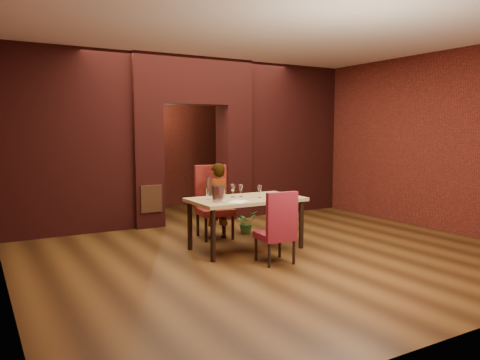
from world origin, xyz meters
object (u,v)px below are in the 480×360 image
object	(u,v)px
chair_near	(275,227)
potted_plant	(246,222)
wine_bucket	(218,194)
person_seated	(217,201)
wine_glass_a	(233,191)
wine_glass_c	(260,192)
chair_far	(215,202)
water_bottle	(209,188)
wine_glass_b	(241,191)
dining_table	(246,223)

from	to	relation	value
chair_near	potted_plant	xyz separation A→B (m)	(0.60, 1.77, -0.30)
wine_bucket	person_seated	bearing A→B (deg)	63.97
wine_glass_a	wine_glass_c	world-z (taller)	wine_glass_a
chair_far	wine_bucket	size ratio (longest dim) A/B	5.24
person_seated	water_bottle	distance (m)	0.88
wine_glass_b	wine_glass_c	size ratio (longest dim) A/B	0.99
potted_plant	wine_glass_a	bearing A→B (deg)	-132.05
wine_glass_b	wine_glass_a	bearing A→B (deg)	166.26
wine_glass_c	potted_plant	xyz separation A→B (m)	(0.38, 1.03, -0.68)
wine_glass_c	water_bottle	distance (m)	0.77
wine_glass_a	water_bottle	size ratio (longest dim) A/B	0.58
wine_glass_a	water_bottle	xyz separation A→B (m)	(-0.41, -0.01, 0.07)
wine_glass_a	wine_glass_c	bearing A→B (deg)	-37.75
chair_far	wine_bucket	bearing A→B (deg)	-106.09
dining_table	wine_glass_a	bearing A→B (deg)	131.36
person_seated	wine_glass_c	size ratio (longest dim) A/B	6.75
chair_far	chair_near	xyz separation A→B (m)	(0.03, -1.72, -0.11)
wine_glass_c	wine_glass_b	bearing A→B (deg)	132.02
chair_near	chair_far	bearing A→B (deg)	-84.00
wine_bucket	wine_glass_c	bearing A→B (deg)	5.70
chair_near	water_bottle	world-z (taller)	water_bottle
water_bottle	dining_table	bearing A→B (deg)	-15.11
chair_far	wine_glass_c	distance (m)	1.05
wine_glass_a	wine_glass_b	bearing A→B (deg)	-13.74
wine_glass_b	wine_glass_c	distance (m)	0.29
wine_glass_a	potted_plant	bearing A→B (deg)	47.95
dining_table	potted_plant	size ratio (longest dim) A/B	4.29
dining_table	water_bottle	world-z (taller)	water_bottle
wine_glass_a	wine_glass_b	size ratio (longest dim) A/B	1.06
person_seated	water_bottle	world-z (taller)	person_seated
dining_table	water_bottle	xyz separation A→B (m)	(-0.55, 0.15, 0.56)
person_seated	potted_plant	bearing A→B (deg)	-169.41
chair_far	water_bottle	distance (m)	0.95
chair_near	wine_glass_c	size ratio (longest dim) A/B	5.30
wine_glass_a	water_bottle	distance (m)	0.42
wine_glass_a	wine_glass_c	distance (m)	0.41
person_seated	wine_glass_a	size ratio (longest dim) A/B	6.43
chair_near	wine_glass_b	distance (m)	1.03
dining_table	water_bottle	size ratio (longest dim) A/B	4.97
dining_table	wine_glass_a	xyz separation A→B (m)	(-0.14, 0.16, 0.49)
wine_glass_c	chair_near	bearing A→B (deg)	-106.78
wine_bucket	potted_plant	bearing A→B (deg)	44.63
dining_table	wine_glass_c	xyz separation A→B (m)	(0.18, -0.09, 0.49)
chair_near	wine_glass_a	size ratio (longest dim) A/B	5.05
dining_table	wine_glass_b	distance (m)	0.50
water_bottle	wine_glass_a	bearing A→B (deg)	1.34
wine_glass_b	wine_glass_c	world-z (taller)	wine_glass_c
water_bottle	potted_plant	xyz separation A→B (m)	(1.11, 0.79, -0.76)
potted_plant	chair_near	bearing A→B (deg)	-108.86
wine_glass_a	wine_glass_b	distance (m)	0.13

